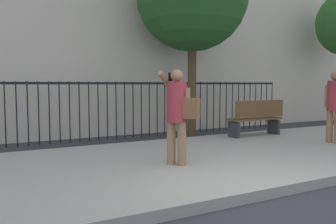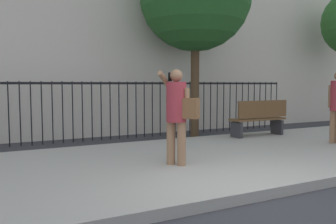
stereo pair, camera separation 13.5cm
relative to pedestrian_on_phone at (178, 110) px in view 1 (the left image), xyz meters
name	(u,v)px [view 1 (the left image)]	position (x,y,z in m)	size (l,w,h in m)	color
ground_plane	(266,200)	(0.31, -1.77, -1.09)	(60.00, 60.00, 0.00)	#333338
sidewalk	(180,162)	(0.31, 0.43, -1.02)	(28.00, 4.40, 0.15)	#9E9B93
iron_fence	(112,103)	(0.31, 4.13, -0.07)	(12.03, 0.04, 1.60)	black
pedestrian_on_phone	(178,110)	(0.00, 0.00, 0.00)	(0.63, 0.71, 1.63)	#936B4C
pedestrian_walking	(335,102)	(4.35, 0.20, 0.01)	(0.37, 0.49, 1.67)	#936B4C
street_bench	(257,117)	(3.56, 1.93, -0.44)	(1.60, 0.45, 0.95)	brown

